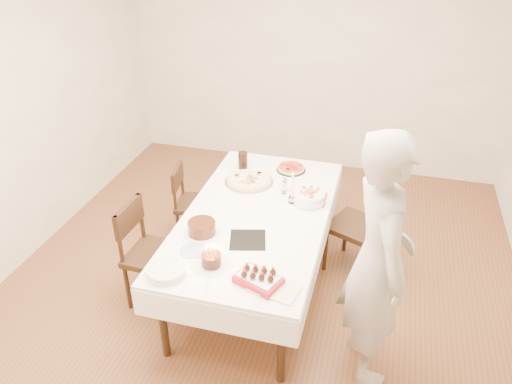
% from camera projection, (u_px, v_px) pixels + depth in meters
% --- Properties ---
extents(floor, '(5.00, 5.00, 0.00)m').
position_uv_depth(floor, '(260.00, 285.00, 4.45)').
color(floor, brown).
rests_on(floor, ground).
extents(wall_back, '(4.50, 0.04, 2.70)m').
position_uv_depth(wall_back, '(316.00, 59.00, 5.84)').
color(wall_back, silver).
rests_on(wall_back, floor).
extents(wall_left, '(0.04, 5.00, 2.70)m').
position_uv_depth(wall_left, '(8.00, 118.00, 4.28)').
color(wall_left, silver).
rests_on(wall_left, floor).
extents(dining_table, '(1.94, 2.42, 0.75)m').
position_uv_depth(dining_table, '(256.00, 251.00, 4.27)').
color(dining_table, white).
rests_on(dining_table, floor).
extents(chair_right_savory, '(0.62, 0.62, 0.92)m').
position_uv_depth(chair_right_savory, '(356.00, 226.00, 4.43)').
color(chair_right_savory, '#311F10').
rests_on(chair_right_savory, floor).
extents(chair_left_savory, '(0.47, 0.47, 0.80)m').
position_uv_depth(chair_left_savory, '(196.00, 204.00, 4.88)').
color(chair_left_savory, '#311F10').
rests_on(chair_left_savory, floor).
extents(chair_left_dessert, '(0.49, 0.49, 0.92)m').
position_uv_depth(chair_left_dessert, '(155.00, 255.00, 4.08)').
color(chair_left_dessert, '#311F10').
rests_on(chair_left_dessert, floor).
extents(person, '(0.65, 0.79, 1.87)m').
position_uv_depth(person, '(378.00, 262.00, 3.24)').
color(person, '#A7A49E').
rests_on(person, floor).
extents(pizza_white, '(0.46, 0.46, 0.04)m').
position_uv_depth(pizza_white, '(249.00, 181.00, 4.51)').
color(pizza_white, beige).
rests_on(pizza_white, dining_table).
extents(pizza_pepperoni, '(0.36, 0.36, 0.04)m').
position_uv_depth(pizza_pepperoni, '(291.00, 168.00, 4.72)').
color(pizza_pepperoni, red).
rests_on(pizza_pepperoni, dining_table).
extents(red_placemat, '(0.26, 0.26, 0.01)m').
position_uv_depth(red_placemat, '(311.00, 198.00, 4.29)').
color(red_placemat, '#B21E1E').
rests_on(red_placemat, dining_table).
extents(pasta_bowl, '(0.28, 0.28, 0.09)m').
position_uv_depth(pasta_bowl, '(309.00, 197.00, 4.21)').
color(pasta_bowl, white).
rests_on(pasta_bowl, dining_table).
extents(taper_candle, '(0.08, 0.08, 0.30)m').
position_uv_depth(taper_candle, '(292.00, 187.00, 4.15)').
color(taper_candle, white).
rests_on(taper_candle, dining_table).
extents(shaker_pair, '(0.11, 0.11, 0.12)m').
position_uv_depth(shaker_pair, '(284.00, 188.00, 4.33)').
color(shaker_pair, white).
rests_on(shaker_pair, dining_table).
extents(cola_glass, '(0.11, 0.11, 0.16)m').
position_uv_depth(cola_glass, '(243.00, 160.00, 4.73)').
color(cola_glass, black).
rests_on(cola_glass, dining_table).
extents(layer_cake, '(0.31, 0.31, 0.11)m').
position_uv_depth(layer_cake, '(202.00, 228.00, 3.80)').
color(layer_cake, '#381A0E').
rests_on(layer_cake, dining_table).
extents(cake_board, '(0.33, 0.33, 0.01)m').
position_uv_depth(cake_board, '(248.00, 240.00, 3.76)').
color(cake_board, black).
rests_on(cake_board, dining_table).
extents(birthday_cake, '(0.16, 0.16, 0.14)m').
position_uv_depth(birthday_cake, '(211.00, 255.00, 3.47)').
color(birthday_cake, '#371C0F').
rests_on(birthday_cake, dining_table).
extents(strawberry_box, '(0.35, 0.29, 0.07)m').
position_uv_depth(strawberry_box, '(258.00, 279.00, 3.32)').
color(strawberry_box, '#A21220').
rests_on(strawberry_box, dining_table).
extents(box_lid, '(0.36, 0.27, 0.03)m').
position_uv_depth(box_lid, '(275.00, 289.00, 3.29)').
color(box_lid, beige).
rests_on(box_lid, dining_table).
extents(plate_stack, '(0.30, 0.30, 0.06)m').
position_uv_depth(plate_stack, '(167.00, 271.00, 3.41)').
color(plate_stack, white).
rests_on(plate_stack, dining_table).
extents(china_plate, '(0.23, 0.23, 0.01)m').
position_uv_depth(china_plate, '(193.00, 251.00, 3.65)').
color(china_plate, white).
rests_on(china_plate, dining_table).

